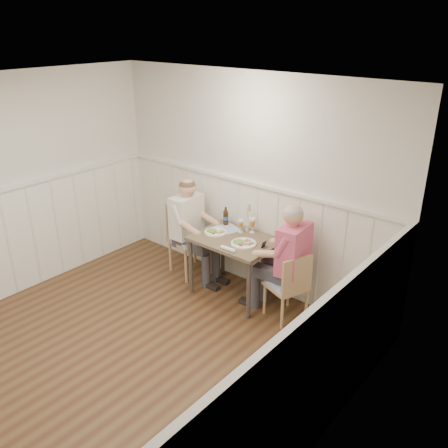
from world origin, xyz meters
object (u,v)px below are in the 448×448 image
object	(u,v)px
man_in_pink	(289,270)
grass_vase	(247,218)
diner_cream	(190,236)
chair_left	(187,235)
chair_right	(289,284)
dining_table	(235,246)
beer_bottle	(226,217)

from	to	relation	value
man_in_pink	grass_vase	xyz separation A→B (m)	(-0.75, 0.22, 0.35)
man_in_pink	diner_cream	size ratio (longest dim) A/B	1.01
chair_left	grass_vase	distance (m)	0.93
chair_right	chair_left	size ratio (longest dim) A/B	0.86
chair_right	chair_left	bearing A→B (deg)	176.13
chair_right	diner_cream	bearing A→B (deg)	178.29
chair_right	grass_vase	size ratio (longest dim) A/B	2.24
chair_right	man_in_pink	bearing A→B (deg)	128.42
dining_table	chair_right	size ratio (longest dim) A/B	1.19
chair_right	grass_vase	distance (m)	0.99
chair_left	diner_cream	bearing A→B (deg)	-32.76
man_in_pink	beer_bottle	world-z (taller)	man_in_pink
chair_left	diner_cream	world-z (taller)	diner_cream
dining_table	chair_left	distance (m)	0.86
beer_bottle	chair_left	bearing A→B (deg)	-162.32
chair_right	grass_vase	xyz separation A→B (m)	(-0.81, 0.30, 0.47)
beer_bottle	grass_vase	distance (m)	0.32
chair_right	beer_bottle	distance (m)	1.23
chair_right	diner_cream	world-z (taller)	diner_cream
dining_table	man_in_pink	distance (m)	0.73
chair_left	grass_vase	size ratio (longest dim) A/B	2.61
grass_vase	chair_left	bearing A→B (deg)	-166.70
dining_table	chair_left	world-z (taller)	chair_left
chair_left	man_in_pink	distance (m)	1.57
chair_left	man_in_pink	world-z (taller)	man_in_pink
chair_right	beer_bottle	bearing A→B (deg)	166.32
diner_cream	chair_right	bearing A→B (deg)	-1.71
beer_bottle	grass_vase	world-z (taller)	grass_vase
grass_vase	man_in_pink	bearing A→B (deg)	-16.55
chair_right	grass_vase	world-z (taller)	grass_vase
diner_cream	beer_bottle	bearing A→B (deg)	29.01
diner_cream	grass_vase	size ratio (longest dim) A/B	3.65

